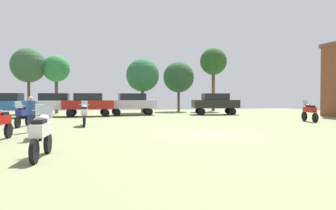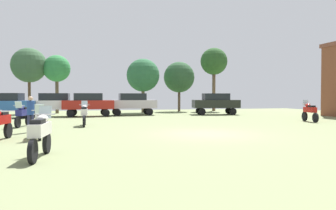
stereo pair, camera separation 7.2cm
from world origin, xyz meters
name	(u,v)px [view 2 (the right image)]	position (x,y,z in m)	size (l,w,h in m)	color
ground_plane	(206,134)	(0.00, 0.00, 0.01)	(44.00, 52.00, 0.02)	#767F55
motorcycle_1	(310,111)	(9.53, 4.94, 0.75)	(0.69, 2.12, 1.48)	black
motorcycle_2	(40,133)	(-6.72, -4.35, 0.75)	(0.63, 2.22, 1.49)	black
motorcycle_4	(23,114)	(-8.95, 5.85, 0.75)	(0.72, 2.15, 1.49)	black
motorcycle_5	(84,114)	(-5.52, 5.55, 0.75)	(0.62, 2.21, 1.49)	black
motorcycle_6	(40,121)	(-7.33, 0.38, 0.74)	(0.62, 2.26, 1.45)	black
car_1	(216,102)	(6.52, 14.37, 1.19)	(4.52, 2.43, 2.00)	black
car_2	(88,103)	(-5.24, 14.59, 1.19)	(4.38, 2.00, 2.00)	black
car_3	(6,103)	(-11.61, 14.16, 1.19)	(4.53, 2.46, 2.00)	black
car_4	(132,102)	(-1.25, 15.44, 1.19)	(4.31, 1.83, 2.00)	black
car_5	(55,103)	(-7.99, 15.11, 1.19)	(4.41, 2.07, 2.00)	black
person_1	(31,111)	(-8.06, 2.75, 1.05)	(0.42, 0.42, 1.76)	#2A2C4C
tree_1	(143,75)	(0.48, 19.66, 3.95)	(3.48, 3.48, 5.69)	brown
tree_3	(29,65)	(-10.82, 20.34, 4.80)	(3.42, 3.42, 6.51)	#503926
tree_4	(179,77)	(4.92, 21.24, 3.90)	(3.49, 3.49, 5.64)	brown
tree_5	(214,62)	(9.15, 21.23, 5.74)	(3.14, 3.14, 7.36)	brown
tree_6	(57,69)	(-8.21, 20.20, 4.49)	(2.68, 2.68, 5.86)	brown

